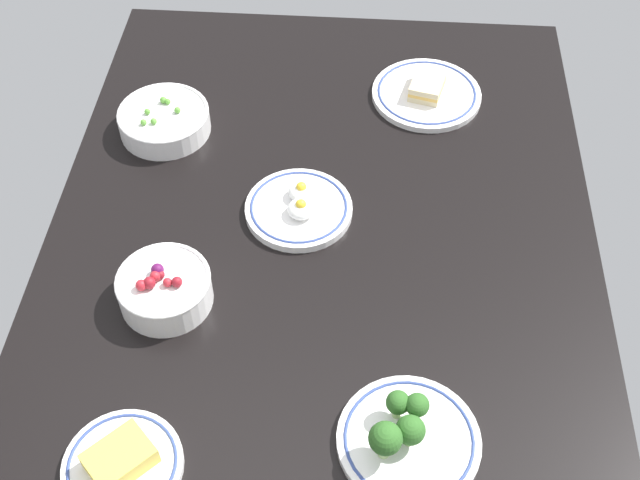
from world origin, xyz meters
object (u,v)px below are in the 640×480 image
Objects in this scene: plate_cheese at (122,464)px; bowl_peas at (164,120)px; plate_sandwich at (427,93)px; bowl_berries at (165,288)px; plate_broccoli at (406,436)px; plate_eggs at (299,207)px.

bowl_peas is (-70.79, -7.75, 1.15)cm from plate_cheese.
bowl_berries reaches higher than plate_sandwich.
plate_broccoli is (-6.73, 39.89, 0.62)cm from plate_cheese.
plate_cheese is 40.46cm from plate_broccoli.
plate_eggs is at bearing 54.73° from bowl_peas.
bowl_berries is 41.98cm from bowl_peas.
bowl_peas is at bearing -168.67° from bowl_berries.
bowl_berries is at bearing -120.16° from plate_broccoli.
bowl_peas is (-41.16, -8.25, -0.57)cm from bowl_berries.
plate_broccoli reaches higher than plate_eggs.
plate_broccoli is at bearing 36.64° from bowl_peas.
plate_broccoli is at bearing 59.84° from bowl_berries.
bowl_peas reaches higher than plate_cheese.
bowl_berries is 0.86× the size of bowl_peas.
plate_sandwich is 53.55cm from bowl_peas.
plate_cheese is 29.68cm from bowl_berries.
plate_broccoli is (22.89, 39.39, -1.09)cm from bowl_berries.
plate_sandwich is (-33.91, 23.36, -0.12)cm from plate_eggs.
plate_cheese reaches higher than plate_sandwich.
bowl_berries is 0.74× the size of plate_broccoli.
plate_eggs is 1.08× the size of bowl_peas.
bowl_berries reaches higher than plate_cheese.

